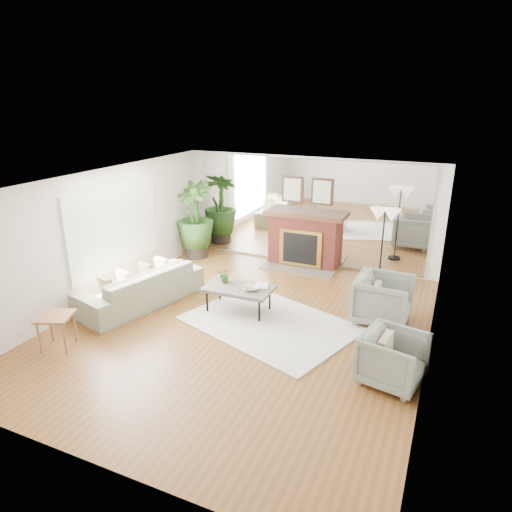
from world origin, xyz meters
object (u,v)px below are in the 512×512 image
at_px(sofa, 141,287).
at_px(potted_ficus, 195,217).
at_px(side_table, 56,321).
at_px(coffee_table, 238,289).
at_px(fireplace, 303,239).
at_px(armchair_front, 393,359).
at_px(floor_lamp, 384,222).
at_px(armchair_back, 383,300).

distance_m(sofa, potted_ficus, 2.90).
bearing_deg(side_table, potted_ficus, 93.17).
bearing_deg(coffee_table, fireplace, 83.76).
relative_size(fireplace, armchair_front, 2.50).
distance_m(armchair_front, side_table, 5.08).
distance_m(fireplace, coffee_table, 2.81).
bearing_deg(armchair_front, fireplace, 45.81).
bearing_deg(floor_lamp, sofa, -150.77).
xyz_separation_m(armchair_front, floor_lamp, (-0.69, 2.95, 1.14)).
xyz_separation_m(armchair_back, potted_ficus, (-4.77, 1.69, 0.57)).
bearing_deg(armchair_front, floor_lamp, 25.40).
distance_m(coffee_table, floor_lamp, 3.05).
distance_m(fireplace, armchair_back, 3.06).
bearing_deg(armchair_back, armchair_front, -164.48).
xyz_separation_m(potted_ficus, floor_lamp, (4.51, -0.52, 0.51)).
height_order(armchair_back, floor_lamp, floor_lamp).
xyz_separation_m(armchair_front, side_table, (-4.94, -1.17, 0.10)).
relative_size(armchair_back, potted_ficus, 0.50).
height_order(side_table, potted_ficus, potted_ficus).
relative_size(armchair_front, side_table, 1.27).
bearing_deg(sofa, coffee_table, 118.79).
xyz_separation_m(coffee_table, armchair_front, (2.90, -1.13, -0.08)).
distance_m(side_table, floor_lamp, 6.01).
relative_size(sofa, armchair_front, 2.98).
bearing_deg(potted_ficus, armchair_front, -33.66).
relative_size(potted_ficus, floor_lamp, 1.06).
height_order(armchair_back, potted_ficus, potted_ficus).
bearing_deg(side_table, fireplace, 65.28).
relative_size(fireplace, potted_ficus, 1.09).
distance_m(fireplace, sofa, 3.90).
height_order(sofa, armchair_back, armchair_back).
height_order(fireplace, floor_lamp, fireplace).
distance_m(armchair_back, armchair_front, 1.83).
xyz_separation_m(fireplace, coffee_table, (-0.30, -2.79, -0.21)).
height_order(armchair_front, side_table, armchair_front).
relative_size(fireplace, armchair_back, 2.19).
bearing_deg(potted_ficus, side_table, -86.83).
bearing_deg(armchair_back, sofa, 106.37).
distance_m(coffee_table, potted_ficus, 3.32).
xyz_separation_m(armchair_back, side_table, (-4.52, -2.95, 0.05)).
height_order(coffee_table, armchair_front, armchair_front).
relative_size(coffee_table, floor_lamp, 0.71).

